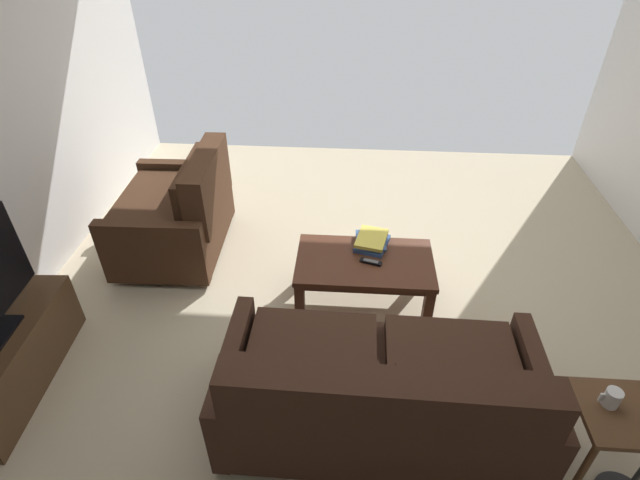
# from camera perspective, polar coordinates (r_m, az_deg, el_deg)

# --- Properties ---
(ground_plane) EXTENTS (5.21, 5.80, 0.01)m
(ground_plane) POSITION_cam_1_polar(r_m,az_deg,el_deg) (3.75, 4.72, -8.99)
(ground_plane) COLOR beige
(sofa_main) EXTENTS (1.81, 0.92, 0.87)m
(sofa_main) POSITION_cam_1_polar(r_m,az_deg,el_deg) (2.85, 7.10, -17.60)
(sofa_main) COLOR black
(sofa_main) RESTS_ON ground
(loveseat_near) EXTENTS (0.89, 1.12, 0.93)m
(loveseat_near) POSITION_cam_1_polar(r_m,az_deg,el_deg) (4.34, -16.29, 3.08)
(loveseat_near) COLOR black
(loveseat_near) RESTS_ON ground
(coffee_table) EXTENTS (1.01, 0.59, 0.42)m
(coffee_table) POSITION_cam_1_polar(r_m,az_deg,el_deg) (3.64, 5.23, -3.18)
(coffee_table) COLOR #4C2819
(coffee_table) RESTS_ON ground
(end_table) EXTENTS (0.40, 0.40, 0.55)m
(end_table) POSITION_cam_1_polar(r_m,az_deg,el_deg) (3.04, 31.24, -18.05)
(end_table) COLOR brown
(end_table) RESTS_ON ground
(tv_stand) EXTENTS (0.47, 1.16, 0.44)m
(tv_stand) POSITION_cam_1_polar(r_m,az_deg,el_deg) (3.74, -32.71, -11.71)
(tv_stand) COLOR #4C331E
(tv_stand) RESTS_ON ground
(coffee_mug) EXTENTS (0.10, 0.08, 0.10)m
(coffee_mug) POSITION_cam_1_polar(r_m,az_deg,el_deg) (2.92, 31.04, -15.59)
(coffee_mug) COLOR white
(coffee_mug) RESTS_ON end_table
(book_stack) EXTENTS (0.29, 0.33, 0.08)m
(book_stack) POSITION_cam_1_polar(r_m,az_deg,el_deg) (3.72, 6.07, -0.12)
(book_stack) COLOR #385693
(book_stack) RESTS_ON coffee_table
(tv_remote) EXTENTS (0.17, 0.09, 0.02)m
(tv_remote) POSITION_cam_1_polar(r_m,az_deg,el_deg) (3.57, 5.98, -2.56)
(tv_remote) COLOR black
(tv_remote) RESTS_ON coffee_table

